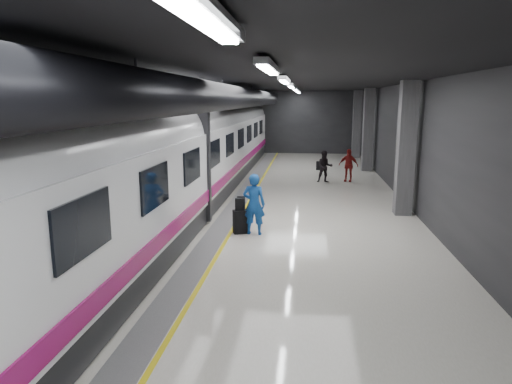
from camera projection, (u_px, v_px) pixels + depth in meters
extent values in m
plane|color=silver|center=(265.00, 225.00, 14.30)|extent=(40.00, 40.00, 0.00)
cube|color=black|center=(266.00, 78.00, 13.41)|extent=(10.00, 40.00, 0.02)
cube|color=#28282B|center=(291.00, 122.00, 33.33)|extent=(10.00, 0.02, 4.50)
cube|color=#28282B|center=(108.00, 152.00, 14.41)|extent=(0.02, 40.00, 4.50)
cube|color=#28282B|center=(436.00, 156.00, 13.30)|extent=(0.02, 40.00, 4.50)
cube|color=slate|center=(223.00, 224.00, 14.45)|extent=(0.65, 39.80, 0.01)
cube|color=yellow|center=(235.00, 224.00, 14.40)|extent=(0.10, 39.80, 0.01)
cylinder|color=black|center=(223.00, 97.00, 13.66)|extent=(0.80, 38.00, 0.80)
cube|color=silver|center=(196.00, 6.00, 2.65)|extent=(0.22, 2.60, 0.10)
cube|color=silver|center=(269.00, 67.00, 7.52)|extent=(0.22, 2.60, 0.10)
cube|color=silver|center=(285.00, 80.00, 12.39)|extent=(0.22, 2.60, 0.10)
cube|color=silver|center=(291.00, 86.00, 17.26)|extent=(0.22, 2.60, 0.10)
cube|color=silver|center=(295.00, 89.00, 22.13)|extent=(0.22, 2.60, 0.10)
cube|color=silver|center=(298.00, 91.00, 27.00)|extent=(0.22, 2.60, 0.10)
cube|color=silver|center=(299.00, 92.00, 30.89)|extent=(0.22, 2.60, 0.10)
cube|color=#515154|center=(406.00, 149.00, 15.30)|extent=(0.55, 0.55, 4.50)
cube|color=#515154|center=(368.00, 130.00, 25.04)|extent=(0.55, 0.55, 4.50)
cube|color=#515154|center=(357.00, 124.00, 30.88)|extent=(0.55, 0.55, 4.50)
cube|color=black|center=(164.00, 212.00, 14.59)|extent=(2.80, 38.00, 0.60)
cube|color=white|center=(163.00, 169.00, 14.31)|extent=(2.90, 38.00, 2.20)
cylinder|color=white|center=(161.00, 138.00, 14.12)|extent=(2.80, 38.00, 2.80)
cube|color=#8D0C57|center=(209.00, 195.00, 14.31)|extent=(0.04, 38.00, 0.35)
cube|color=black|center=(162.00, 161.00, 14.26)|extent=(3.05, 0.25, 3.80)
cube|color=black|center=(84.00, 227.00, 6.28)|extent=(0.05, 1.60, 0.85)
cube|color=black|center=(155.00, 187.00, 9.20)|extent=(0.05, 1.60, 0.85)
cube|color=black|center=(192.00, 166.00, 12.12)|extent=(0.05, 1.60, 0.85)
cube|color=black|center=(215.00, 153.00, 15.04)|extent=(0.05, 1.60, 0.85)
cube|color=black|center=(230.00, 144.00, 17.97)|extent=(0.05, 1.60, 0.85)
cube|color=black|center=(241.00, 138.00, 20.89)|extent=(0.05, 1.60, 0.85)
cube|color=black|center=(249.00, 133.00, 23.81)|extent=(0.05, 1.60, 0.85)
cube|color=black|center=(256.00, 130.00, 26.73)|extent=(0.05, 1.60, 0.85)
cube|color=black|center=(261.00, 127.00, 29.65)|extent=(0.05, 1.60, 0.85)
imported|color=#1757AF|center=(254.00, 204.00, 13.22)|extent=(0.69, 0.48, 1.80)
cube|color=black|center=(241.00, 222.00, 13.42)|extent=(0.50, 0.41, 0.70)
cube|color=black|center=(240.00, 204.00, 13.31)|extent=(0.28, 0.18, 0.35)
imported|color=black|center=(325.00, 167.00, 21.63)|extent=(0.79, 0.65, 1.51)
imported|color=maroon|center=(348.00, 165.00, 21.89)|extent=(0.99, 0.63, 1.57)
cube|color=black|center=(319.00, 166.00, 25.59)|extent=(0.37, 0.29, 0.49)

